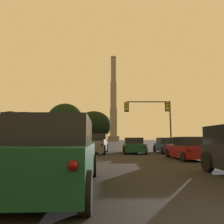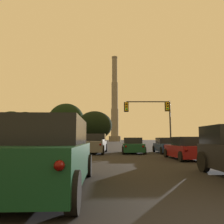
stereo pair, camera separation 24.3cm
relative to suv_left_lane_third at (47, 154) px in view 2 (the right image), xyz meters
The scene contains 11 objects.
suv_left_lane_third is the anchor object (origin of this frame).
hatchback_right_lane_second 10.58m from the suv_left_lane_third, 52.28° to the left, with size 1.99×4.14×1.44m.
sedan_right_lane_front 16.33m from the suv_left_lane_third, 65.26° to the left, with size 2.05×4.73×1.43m.
pickup_truck_left_lane_front 14.88m from the suv_left_lane_third, 89.82° to the left, with size 2.36×5.56×1.82m.
sedan_center_lane_front 15.20m from the suv_left_lane_third, 76.15° to the left, with size 2.12×4.75×1.43m.
traffic_light_overhead_right 22.42m from the suv_left_lane_third, 71.60° to the left, with size 5.89×0.50×6.02m.
smokestack 112.97m from the suv_left_lane_third, 88.38° to the left, with size 6.36×6.36×46.98m.
treeline_far_right 74.85m from the suv_left_lane_third, 101.58° to the left, with size 13.13×11.82×14.13m.
treeline_right_mid 81.13m from the suv_left_lane_third, 112.21° to the left, with size 9.17×8.26×11.36m.
treeline_left_mid 66.50m from the suv_left_lane_third, 93.48° to the left, with size 11.49×10.34×10.46m.
treeline_far_left 77.11m from the suv_left_lane_third, 115.51° to the left, with size 11.27×10.14×10.84m.
Camera 2 is at (-1.66, -2.92, 1.30)m, focal length 35.00 mm.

